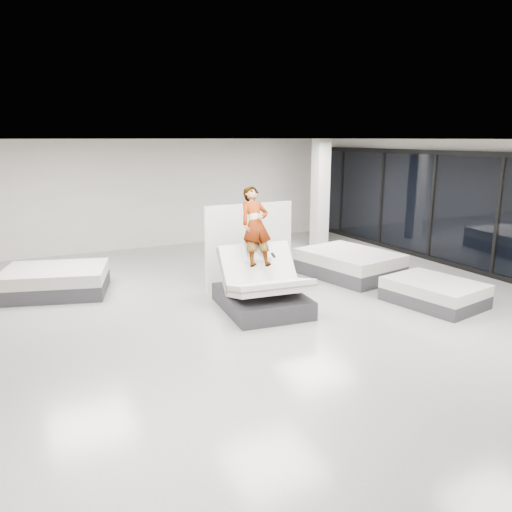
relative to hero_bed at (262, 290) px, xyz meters
name	(u,v)px	position (x,y,z in m)	size (l,w,h in m)	color
room	(274,232)	(0.01, -0.43, 1.21)	(14.00, 14.04, 3.20)	#A9A69F
hero_bed	(262,290)	(0.00, 0.00, 0.00)	(1.64, 2.07, 1.30)	#323136
person	(256,243)	(0.04, 0.34, 0.86)	(0.59, 0.39, 1.62)	slate
remote	(273,255)	(0.22, -0.03, 0.68)	(0.05, 0.14, 0.03)	black
divider_panel	(249,246)	(0.47, 1.52, 0.54)	(2.04, 0.09, 1.85)	white
flat_bed_right_far	(349,264)	(2.96, 1.20, -0.09)	(2.00, 2.44, 0.60)	#323136
flat_bed_right_near	(434,293)	(3.20, -1.24, -0.15)	(1.59, 1.94, 0.48)	#323136
flat_bed_left_far	(56,281)	(-3.44, 2.86, -0.11)	(2.41, 2.06, 0.56)	#323136
column	(320,195)	(4.01, 4.07, 1.21)	(0.40, 0.40, 3.20)	beige
storefront_glazing	(498,217)	(5.91, -0.43, 1.06)	(0.12, 13.40, 2.92)	#222939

